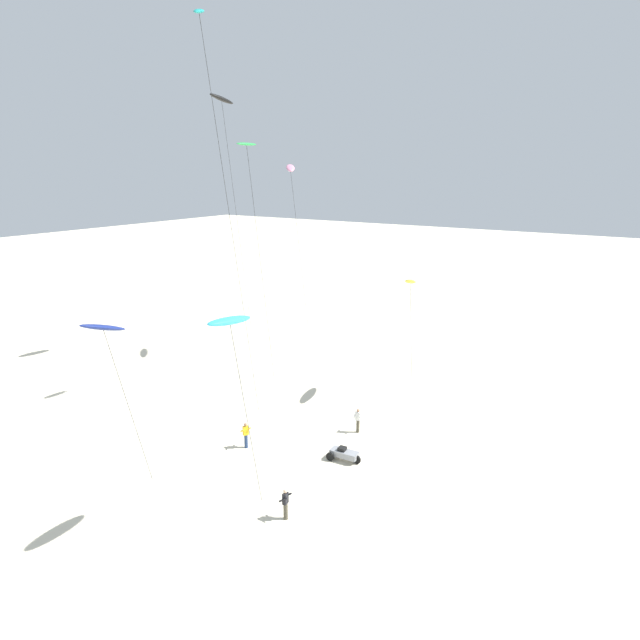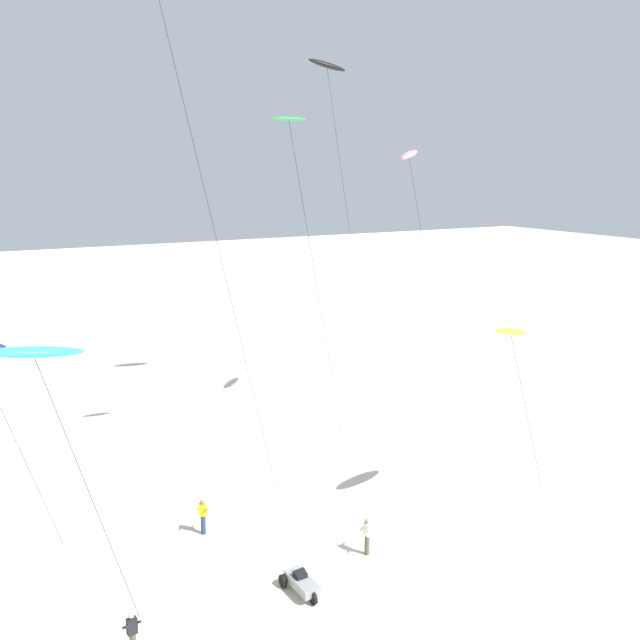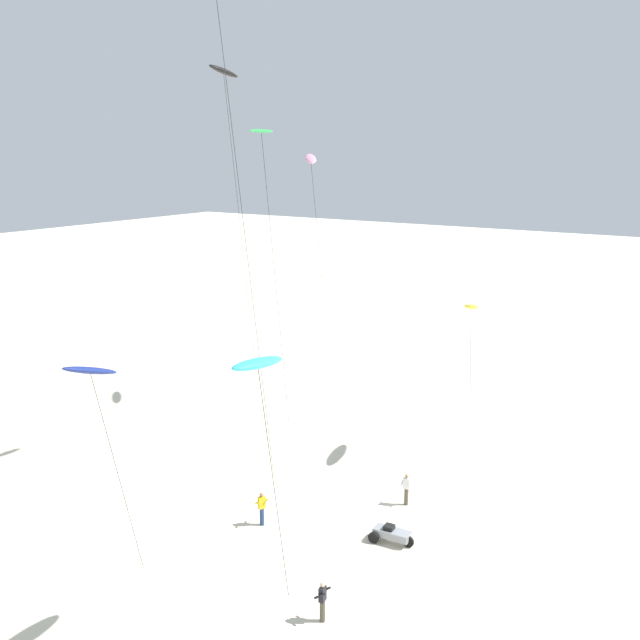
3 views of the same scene
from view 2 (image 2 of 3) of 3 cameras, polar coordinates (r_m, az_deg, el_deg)
ground_plane at (r=29.74m, az=7.11°, el=-20.07°), size 260.00×260.00×0.00m
kite_cyan at (r=22.13m, az=-23.21°, el=-2.62°), size 4.36×1.50×11.05m
kite_pink at (r=42.77m, az=7.64°, el=13.63°), size 6.44×2.68×17.44m
kite_yellow at (r=31.08m, az=16.00°, el=-1.03°), size 5.61×2.21×9.47m
kite_green at (r=34.96m, az=-2.52°, el=15.88°), size 5.00×1.52×18.70m
kite_black at (r=45.51m, az=0.64°, el=20.69°), size 6.02×1.91×23.14m
kite_flyer_nearest at (r=25.46m, az=-15.71°, el=-24.34°), size 0.60×0.57×1.67m
kite_flyer_middle at (r=31.67m, az=-9.96°, el=-16.12°), size 0.69×0.68×1.67m
kite_flyer_furthest at (r=29.85m, az=4.05°, el=-17.86°), size 0.56×0.58×1.67m
beach_buggy at (r=27.81m, az=-1.59°, el=-21.48°), size 1.06×2.08×0.82m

